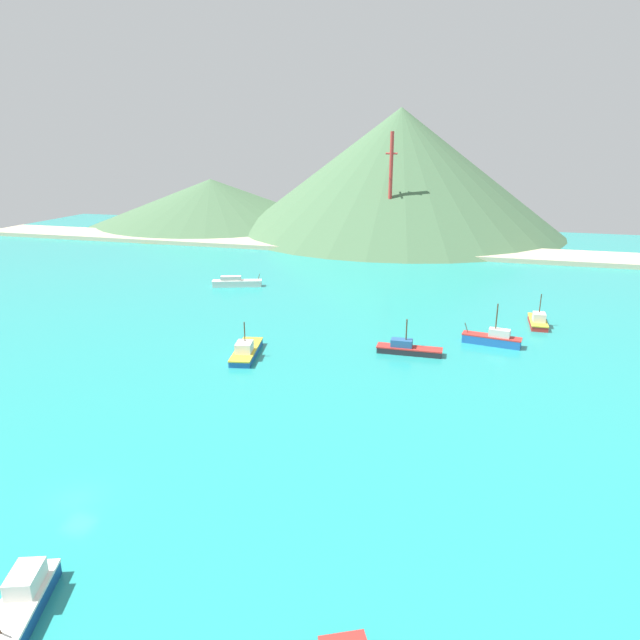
% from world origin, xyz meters
% --- Properties ---
extents(ground, '(260.00, 280.00, 0.50)m').
position_xyz_m(ground, '(0.00, 30.00, -0.25)').
color(ground, teal).
extents(fishing_boat_0, '(8.72, 3.21, 6.39)m').
position_xyz_m(fishing_boat_0, '(34.33, 49.29, 0.97)').
color(fishing_boat_0, '#1E5BA8').
rests_on(fishing_boat_0, ground).
extents(fishing_boat_1, '(4.61, 7.20, 2.44)m').
position_xyz_m(fishing_boat_1, '(4.72, -10.86, 0.89)').
color(fishing_boat_1, '#14478C').
rests_on(fishing_boat_1, ground).
extents(fishing_boat_2, '(10.39, 5.28, 2.68)m').
position_xyz_m(fishing_boat_2, '(-17.00, 71.83, 0.86)').
color(fishing_boat_2, silver).
rests_on(fishing_boat_2, ground).
extents(fishing_boat_3, '(2.70, 7.63, 5.47)m').
position_xyz_m(fishing_boat_3, '(41.61, 60.89, 0.80)').
color(fishing_boat_3, red).
rests_on(fishing_boat_3, ground).
extents(fishing_boat_5, '(4.80, 10.31, 5.16)m').
position_xyz_m(fishing_boat_5, '(0.77, 35.04, 0.78)').
color(fishing_boat_5, '#1E5BA8').
rests_on(fishing_boat_5, ground).
extents(fishing_boat_7, '(9.31, 2.34, 5.11)m').
position_xyz_m(fishing_boat_7, '(22.61, 42.21, 0.73)').
color(fishing_boat_7, '#232328').
rests_on(fishing_boat_7, ground).
extents(beach_strip, '(247.00, 16.57, 1.20)m').
position_xyz_m(beach_strip, '(0.00, 120.76, 0.60)').
color(beach_strip, '#C6B793').
rests_on(beach_strip, ground).
extents(hill_west, '(87.16, 87.16, 16.20)m').
position_xyz_m(hill_west, '(-63.30, 155.67, 8.10)').
color(hill_west, '#476B47').
rests_on(hill_west, ground).
extents(hill_central, '(107.07, 107.07, 39.49)m').
position_xyz_m(hill_central, '(4.23, 157.03, 19.75)').
color(hill_central, '#476B47').
rests_on(hill_central, ground).
extents(radio_tower, '(3.16, 2.53, 31.59)m').
position_xyz_m(radio_tower, '(6.79, 123.07, 16.11)').
color(radio_tower, '#B7332D').
rests_on(radio_tower, ground).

